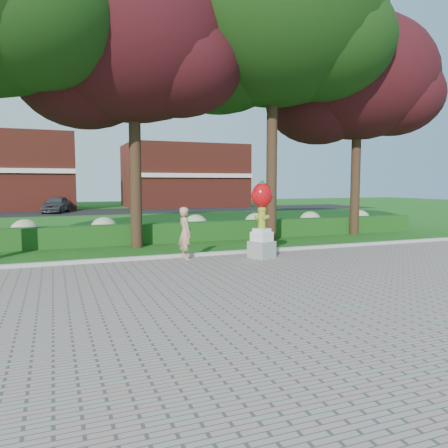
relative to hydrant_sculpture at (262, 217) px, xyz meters
name	(u,v)px	position (x,y,z in m)	size (l,w,h in m)	color
ground	(250,274)	(-1.31, -1.95, -1.36)	(100.00, 100.00, 0.00)	#1B5415
walkway	(340,314)	(-1.31, -5.95, -1.34)	(40.00, 14.00, 0.04)	gray
curb	(213,254)	(-1.31, 1.05, -1.28)	(40.00, 0.18, 0.15)	#ADADA5
lawn_hedge	(180,232)	(-1.31, 5.05, -0.96)	(24.00, 0.70, 0.80)	#1A4714
hydrangea_row	(186,226)	(-0.74, 6.05, -0.81)	(20.10, 1.10, 0.99)	#ABAC83
street	(115,211)	(-1.31, 26.05, -1.35)	(50.00, 8.00, 0.02)	black
building_right	(184,176)	(6.69, 32.05, 1.84)	(12.00, 8.00, 6.40)	maroon
tree_mid_left	(130,51)	(-3.41, 4.13, 5.94)	(8.25, 7.04, 10.69)	black
tree_mid_right	(269,29)	(2.07, 3.65, 7.27)	(9.75, 8.32, 12.64)	black
tree_far_right	(355,86)	(7.09, 4.63, 5.61)	(7.88, 6.72, 10.21)	black
hydrant_sculpture	(262,217)	(0.00, 0.00, 0.00)	(0.88, 0.88, 2.49)	gray
woman	(185,233)	(-2.38, 0.65, -0.49)	(0.61, 0.40, 1.66)	tan
parked_car	(56,204)	(-6.01, 26.03, -0.64)	(1.66, 4.11, 1.40)	#3E4146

